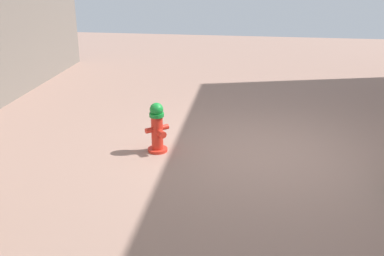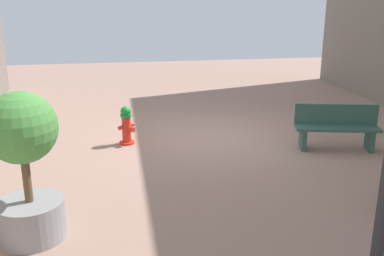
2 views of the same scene
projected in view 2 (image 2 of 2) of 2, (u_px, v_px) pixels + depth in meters
The scene contains 4 objects.
ground_plane at pixel (209, 137), 10.22m from camera, with size 23.40×23.40×0.00m, color #9E7A6B.
fire_hydrant at pixel (126, 125), 9.68m from camera, with size 0.38×0.38×0.86m.
bench_near at pixel (337, 126), 9.37m from camera, with size 1.80×0.82×0.95m.
planter_tree at pixel (25, 161), 5.75m from camera, with size 0.94×0.94×2.05m.
Camera 2 is at (2.01, 9.49, 3.25)m, focal length 41.26 mm.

